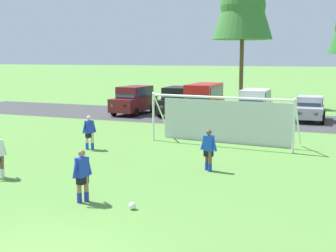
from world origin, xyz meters
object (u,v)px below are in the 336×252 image
(player_striker_near, at_px, (89,133))
(parked_car_slot_left, at_px, (178,101))
(soccer_goal, at_px, (224,119))
(parked_car_slot_center_right, at_px, (310,108))
(player_winger_left, at_px, (209,150))
(player_midfield_center, at_px, (82,176))
(parked_car_slot_center_left, at_px, (204,100))
(parked_car_slot_far_left, at_px, (134,100))
(soccer_ball, at_px, (132,206))
(parked_car_slot_center, at_px, (255,105))

(player_striker_near, height_order, parked_car_slot_left, parked_car_slot_left)
(soccer_goal, height_order, player_striker_near, soccer_goal)
(soccer_goal, relative_size, parked_car_slot_center_right, 1.77)
(player_winger_left, relative_size, parked_car_slot_left, 0.35)
(player_midfield_center, height_order, player_winger_left, same)
(soccer_goal, xyz_separation_m, parked_car_slot_center_left, (-3.71, 8.38, 0.05))
(parked_car_slot_far_left, relative_size, parked_car_slot_center_right, 1.10)
(player_striker_near, distance_m, parked_car_slot_far_left, 13.60)
(soccer_goal, relative_size, player_striker_near, 4.60)
(soccer_goal, xyz_separation_m, parked_car_slot_left, (-6.19, 9.73, -0.18))
(soccer_ball, relative_size, parked_car_slot_far_left, 0.05)
(parked_car_slot_center, bearing_deg, parked_car_slot_center_right, 17.49)
(player_striker_near, distance_m, parked_car_slot_left, 13.59)
(soccer_goal, distance_m, parked_car_slot_center, 9.15)
(parked_car_slot_center, bearing_deg, soccer_goal, -88.67)
(player_striker_near, xyz_separation_m, parked_car_slot_center_left, (1.87, 12.23, 0.52))
(soccer_goal, distance_m, parked_car_slot_far_left, 13.26)
(soccer_ball, xyz_separation_m, parked_car_slot_center_right, (3.21, 21.10, 0.77))
(player_midfield_center, bearing_deg, soccer_ball, -1.14)
(parked_car_slot_center, bearing_deg, parked_car_slot_far_left, 179.99)
(soccer_goal, distance_m, player_striker_near, 6.79)
(player_midfield_center, xyz_separation_m, parked_car_slot_center_left, (-2.18, 19.17, 0.52))
(soccer_ball, xyz_separation_m, soccer_goal, (-0.17, 10.82, 1.18))
(soccer_goal, distance_m, parked_car_slot_center_right, 10.83)
(soccer_goal, relative_size, parked_car_slot_center_left, 1.55)
(soccer_ball, height_order, parked_car_slot_left, parked_car_slot_left)
(soccer_ball, bearing_deg, player_midfield_center, 178.86)
(player_midfield_center, bearing_deg, soccer_goal, 81.92)
(player_midfield_center, distance_m, parked_car_slot_left, 21.04)
(soccer_ball, distance_m, parked_car_slot_center_right, 21.36)
(player_striker_near, height_order, parked_car_slot_center_right, parked_car_slot_center_right)
(soccer_ball, distance_m, parked_car_slot_center_left, 19.63)
(player_midfield_center, height_order, parked_car_slot_left, parked_car_slot_left)
(soccer_ball, distance_m, player_striker_near, 9.07)
(soccer_ball, distance_m, player_midfield_center, 1.85)
(soccer_goal, bearing_deg, parked_car_slot_center, 91.33)
(parked_car_slot_center_left, bearing_deg, parked_car_slot_center_right, 14.98)
(soccer_ball, bearing_deg, parked_car_slot_center, 91.10)
(player_striker_near, xyz_separation_m, player_midfield_center, (4.05, -6.94, 0.00))
(player_midfield_center, relative_size, parked_car_slot_center_left, 0.34)
(player_midfield_center, xyz_separation_m, parked_car_slot_left, (-4.66, 20.52, 0.29))
(parked_car_slot_center, height_order, parked_car_slot_center_right, parked_car_slot_center)
(soccer_ball, height_order, soccer_goal, soccer_goal)
(soccer_goal, bearing_deg, parked_car_slot_center_left, 113.86)
(parked_car_slot_left, distance_m, parked_car_slot_center_right, 9.60)
(soccer_goal, relative_size, parked_car_slot_far_left, 1.62)
(player_striker_near, bearing_deg, parked_car_slot_center, 67.54)
(parked_car_slot_far_left, height_order, parked_car_slot_center_right, parked_car_slot_far_left)
(parked_car_slot_far_left, bearing_deg, player_winger_left, -54.65)
(player_midfield_center, xyz_separation_m, parked_car_slot_center_right, (4.92, 21.07, 0.05))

